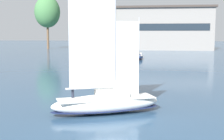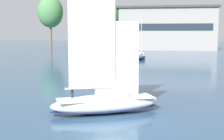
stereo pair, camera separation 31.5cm
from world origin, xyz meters
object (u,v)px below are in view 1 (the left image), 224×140
(sailboat_main, at_px, (106,101))
(sailboat_moored_outer_mooring, at_px, (107,72))
(tree_shore_left, at_px, (106,16))
(tree_shore_center, at_px, (47,12))
(sailboat_moored_far_slip, at_px, (139,56))

(sailboat_main, distance_m, sailboat_moored_outer_mooring, 20.47)
(tree_shore_left, relative_size, sailboat_main, 1.40)
(tree_shore_left, xyz_separation_m, tree_shore_center, (-22.70, 3.95, 1.94))
(tree_shore_center, height_order, sailboat_moored_outer_mooring, tree_shore_center)
(sailboat_main, bearing_deg, sailboat_moored_far_slip, 90.59)
(tree_shore_center, distance_m, sailboat_main, 97.73)
(sailboat_moored_far_slip, distance_m, sailboat_moored_outer_mooring, 29.46)
(tree_shore_center, bearing_deg, tree_shore_left, -9.88)
(tree_shore_left, xyz_separation_m, sailboat_moored_outer_mooring, (11.17, -65.36, -11.08))
(tree_shore_left, xyz_separation_m, sailboat_moored_far_slip, (13.88, -36.02, -11.07))
(sailboat_main, relative_size, sailboat_moored_outer_mooring, 1.24)
(tree_shore_center, relative_size, sailboat_main, 1.64)
(sailboat_moored_outer_mooring, bearing_deg, tree_shore_left, 99.70)
(sailboat_main, bearing_deg, sailboat_moored_outer_mooring, 99.05)
(sailboat_moored_far_slip, bearing_deg, sailboat_moored_outer_mooring, -95.28)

